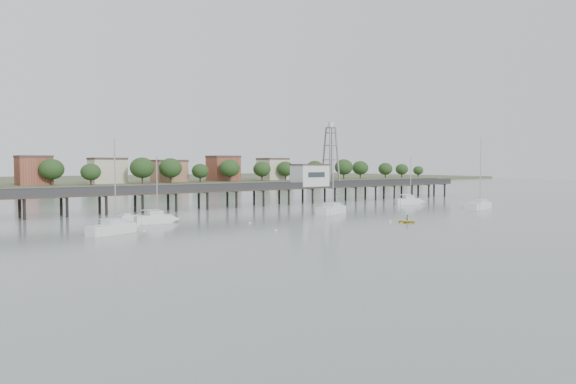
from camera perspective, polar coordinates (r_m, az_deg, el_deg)
name	(u,v)px	position (r m, az deg, el deg)	size (l,w,h in m)	color
ground_plane	(452,239)	(73.94, 16.34, -4.60)	(500.00, 500.00, 0.00)	slate
pier	(218,190)	(119.65, -7.16, 0.19)	(150.00, 5.00, 5.50)	#2D2823
pier_building	(310,175)	(133.56, 2.23, 1.73)	(8.40, 5.40, 5.30)	silver
lattice_tower	(331,157)	(137.69, 4.35, 3.61)	(3.20, 3.20, 15.50)	slate
sailboat_a	(121,228)	(80.59, -16.63, -3.52)	(8.49, 5.39, 13.55)	white
sailboat_d	(482,205)	(125.06, 19.10, -1.29)	(10.06, 5.24, 15.82)	white
sailboat_c	(336,209)	(108.19, 4.86, -1.78)	(9.54, 5.89, 15.10)	white
sailboat_e	(413,201)	(133.29, 12.55, -0.93)	(7.01, 4.38, 11.32)	white
sailboat_b	(161,219)	(91.62, -12.80, -2.69)	(6.76, 2.30, 11.18)	white
white_tender	(130,218)	(97.00, -15.78, -2.55)	(3.65, 1.67, 1.39)	white
yellow_dinghy	(407,223)	(92.09, 11.99, -3.06)	(1.91, 0.56, 2.68)	yellow
dinghy_occupant	(407,223)	(92.09, 11.99, -3.06)	(0.37, 1.01, 0.24)	black
mooring_buoys	(322,221)	(91.82, 3.43, -2.97)	(74.61, 13.35, 0.39)	beige
far_shore	(30,181)	(289.97, -24.74, 1.01)	(500.00, 170.00, 10.40)	#475133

